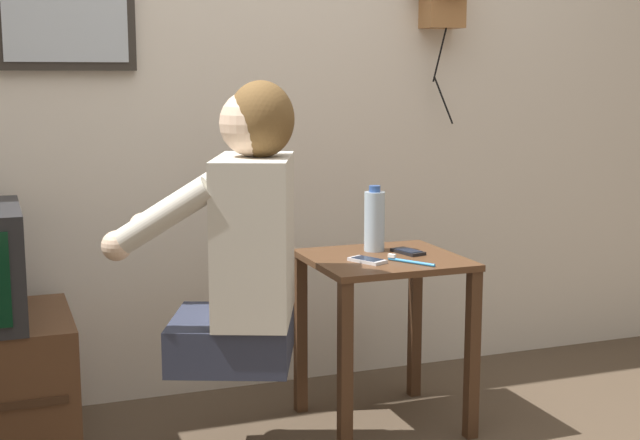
{
  "coord_description": "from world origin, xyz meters",
  "views": [
    {
      "loc": [
        -0.92,
        -2.28,
        1.21
      ],
      "look_at": [
        0.07,
        0.37,
        0.74
      ],
      "focal_mm": 50.0,
      "sensor_mm": 36.0,
      "label": 1
    }
  ],
  "objects_px": {
    "water_bottle": "(374,220)",
    "toothbrush": "(408,261)",
    "person": "(244,236)",
    "cell_phone_held": "(367,260)",
    "cell_phone_spare": "(408,252)"
  },
  "relations": [
    {
      "from": "cell_phone_spare",
      "to": "toothbrush",
      "type": "height_order",
      "value": "toothbrush"
    },
    {
      "from": "person",
      "to": "toothbrush",
      "type": "distance_m",
      "value": 0.57
    },
    {
      "from": "person",
      "to": "cell_phone_spare",
      "type": "distance_m",
      "value": 0.66
    },
    {
      "from": "cell_phone_held",
      "to": "water_bottle",
      "type": "distance_m",
      "value": 0.22
    },
    {
      "from": "person",
      "to": "water_bottle",
      "type": "bearing_deg",
      "value": -43.03
    },
    {
      "from": "cell_phone_spare",
      "to": "toothbrush",
      "type": "distance_m",
      "value": 0.16
    },
    {
      "from": "person",
      "to": "cell_phone_spare",
      "type": "bearing_deg",
      "value": -53.06
    },
    {
      "from": "toothbrush",
      "to": "cell_phone_spare",
      "type": "bearing_deg",
      "value": 32.42
    },
    {
      "from": "person",
      "to": "cell_phone_held",
      "type": "xyz_separation_m",
      "value": [
        0.44,
        0.08,
        -0.12
      ]
    },
    {
      "from": "cell_phone_spare",
      "to": "water_bottle",
      "type": "relative_size",
      "value": 0.59
    },
    {
      "from": "cell_phone_held",
      "to": "water_bottle",
      "type": "height_order",
      "value": "water_bottle"
    },
    {
      "from": "cell_phone_spare",
      "to": "toothbrush",
      "type": "xyz_separation_m",
      "value": [
        -0.07,
        -0.14,
        0.0
      ]
    },
    {
      "from": "person",
      "to": "toothbrush",
      "type": "relative_size",
      "value": 5.45
    },
    {
      "from": "water_bottle",
      "to": "toothbrush",
      "type": "distance_m",
      "value": 0.25
    },
    {
      "from": "cell_phone_held",
      "to": "cell_phone_spare",
      "type": "height_order",
      "value": "same"
    }
  ]
}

